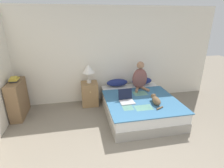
{
  "coord_description": "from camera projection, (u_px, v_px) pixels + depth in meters",
  "views": [
    {
      "loc": [
        -0.88,
        -1.47,
        2.25
      ],
      "look_at": [
        -0.13,
        2.24,
        0.81
      ],
      "focal_mm": 28.0,
      "sensor_mm": 36.0,
      "label": 1
    }
  ],
  "objects": [
    {
      "name": "wall_back",
      "position": [
        110.0,
        56.0,
        4.77
      ],
      "size": [
        6.0,
        0.05,
        2.55
      ],
      "color": "silver",
      "rests_on": "ground_plane"
    },
    {
      "name": "bed",
      "position": [
        139.0,
        106.0,
        4.28
      ],
      "size": [
        1.65,
        1.94,
        0.46
      ],
      "color": "#9E998E",
      "rests_on": "ground_plane"
    },
    {
      "name": "pillow_near",
      "position": [
        117.0,
        83.0,
        4.85
      ],
      "size": [
        0.59,
        0.26,
        0.2
      ],
      "color": "navy",
      "rests_on": "bed"
    },
    {
      "name": "pillow_far",
      "position": [
        142.0,
        81.0,
        4.98
      ],
      "size": [
        0.59,
        0.26,
        0.2
      ],
      "color": "navy",
      "rests_on": "bed"
    },
    {
      "name": "person_sitting",
      "position": [
        140.0,
        78.0,
        4.6
      ],
      "size": [
        0.41,
        0.4,
        0.74
      ],
      "color": "brown",
      "rests_on": "bed"
    },
    {
      "name": "cat_tabby",
      "position": [
        156.0,
        100.0,
        3.87
      ],
      "size": [
        0.19,
        0.52,
        0.17
      ],
      "rotation": [
        0.0,
        0.0,
        1.5
      ],
      "color": "brown",
      "rests_on": "bed"
    },
    {
      "name": "laptop_open",
      "position": [
        126.0,
        99.0,
        3.97
      ],
      "size": [
        0.33,
        0.32,
        0.27
      ],
      "rotation": [
        0.0,
        0.0,
        0.04
      ],
      "color": "#B7B7BC",
      "rests_on": "bed"
    },
    {
      "name": "nightstand",
      "position": [
        90.0,
        94.0,
        4.74
      ],
      "size": [
        0.43,
        0.44,
        0.64
      ],
      "color": "#937047",
      "rests_on": "ground_plane"
    },
    {
      "name": "table_lamp",
      "position": [
        88.0,
        69.0,
        4.5
      ],
      "size": [
        0.32,
        0.32,
        0.5
      ],
      "color": "beige",
      "rests_on": "nightstand"
    },
    {
      "name": "bookshelf",
      "position": [
        18.0,
        99.0,
        4.15
      ],
      "size": [
        0.26,
        0.79,
        0.88
      ],
      "color": "brown",
      "rests_on": "ground_plane"
    },
    {
      "name": "book_stack_top",
      "position": [
        14.0,
        79.0,
        3.97
      ],
      "size": [
        0.18,
        0.23,
        0.11
      ],
      "color": "#2D2D33",
      "rests_on": "bookshelf"
    }
  ]
}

